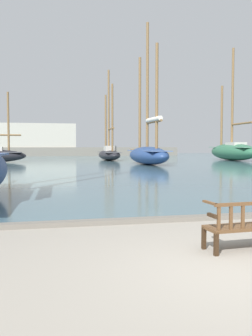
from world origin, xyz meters
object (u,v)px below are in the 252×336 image
at_px(park_bench, 248,224).
at_px(sailboat_nearest_port, 148,152).
at_px(sailboat_mid_port, 233,150).
at_px(sailboat_outer_port, 109,153).

relative_size(park_bench, sailboat_nearest_port, 0.12).
bearing_deg(sailboat_mid_port, sailboat_nearest_port, -149.37).
distance_m(park_bench, sailboat_nearest_port, 30.01).
distance_m(park_bench, sailboat_outer_port, 41.10).
height_order(sailboat_outer_port, sailboat_mid_port, sailboat_mid_port).
bearing_deg(park_bench, sailboat_nearest_port, 77.87).
bearing_deg(sailboat_nearest_port, park_bench, -102.13).
distance_m(sailboat_nearest_port, sailboat_mid_port, 15.52).
distance_m(sailboat_outer_port, sailboat_mid_port, 15.68).
height_order(park_bench, sailboat_mid_port, sailboat_mid_port).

